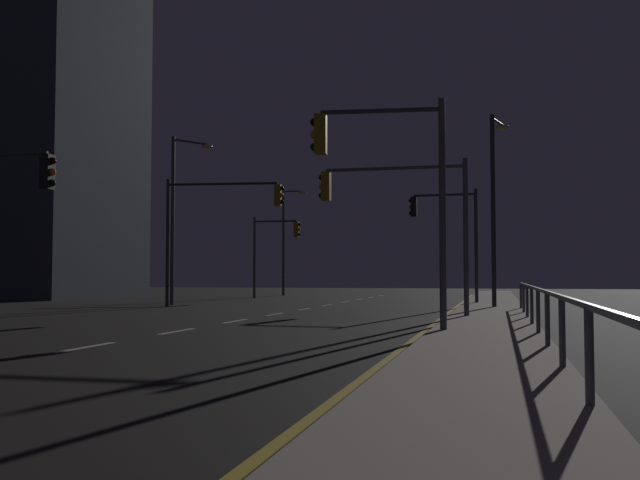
# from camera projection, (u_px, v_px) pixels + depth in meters

# --- Properties ---
(ground_plane) EXTENTS (112.00, 112.00, 0.00)m
(ground_plane) POSITION_uv_depth(u_px,v_px,m) (240.00, 321.00, 22.04)
(ground_plane) COLOR black
(ground_plane) RESTS_ON ground
(sidewalk_right) EXTENTS (2.53, 77.00, 0.14)m
(sidewalk_right) POSITION_uv_depth(u_px,v_px,m) (489.00, 322.00, 20.25)
(sidewalk_right) COLOR #9E937F
(sidewalk_right) RESTS_ON ground
(lane_markings_center) EXTENTS (0.14, 50.00, 0.01)m
(lane_markings_center) POSITION_uv_depth(u_px,v_px,m) (274.00, 314.00, 25.43)
(lane_markings_center) COLOR silver
(lane_markings_center) RESTS_ON ground
(lane_edge_line) EXTENTS (0.14, 53.00, 0.01)m
(lane_edge_line) POSITION_uv_depth(u_px,v_px,m) (447.00, 314.00, 25.46)
(lane_edge_line) COLOR gold
(lane_edge_line) RESTS_ON ground
(traffic_light_far_right) EXTENTS (3.18, 0.59, 5.40)m
(traffic_light_far_right) POSITION_uv_depth(u_px,v_px,m) (385.00, 169.00, 16.87)
(traffic_light_far_right) COLOR #4C4C51
(traffic_light_far_right) RESTS_ON sidewalk_right
(traffic_light_mid_left) EXTENTS (2.99, 0.35, 4.95)m
(traffic_light_mid_left) POSITION_uv_depth(u_px,v_px,m) (275.00, 242.00, 43.70)
(traffic_light_mid_left) COLOR #4C4C51
(traffic_light_mid_left) RESTS_ON ground
(traffic_light_mid_right) EXTENTS (4.81, 0.35, 4.94)m
(traffic_light_mid_right) POSITION_uv_depth(u_px,v_px,m) (397.00, 204.00, 22.93)
(traffic_light_mid_right) COLOR #4C4C51
(traffic_light_mid_right) RESTS_ON sidewalk_right
(traffic_light_near_left) EXTENTS (2.85, 0.34, 4.96)m
(traffic_light_near_left) POSITION_uv_depth(u_px,v_px,m) (5.00, 200.00, 19.64)
(traffic_light_near_left) COLOR #2D3033
(traffic_light_near_left) RESTS_ON ground
(traffic_light_overhead_east) EXTENTS (3.22, 0.36, 5.30)m
(traffic_light_overhead_east) POSITION_uv_depth(u_px,v_px,m) (447.00, 223.00, 33.71)
(traffic_light_overhead_east) COLOR #38383D
(traffic_light_overhead_east) RESTS_ON sidewalk_right
(traffic_light_far_left) EXTENTS (5.23, 0.94, 5.68)m
(traffic_light_far_left) POSITION_uv_depth(u_px,v_px,m) (217.00, 215.00, 31.56)
(traffic_light_far_left) COLOR #38383D
(traffic_light_far_left) RESTS_ON ground
(street_lamp_across_street) EXTENTS (0.77, 1.72, 7.77)m
(street_lamp_across_street) POSITION_uv_depth(u_px,v_px,m) (495.00, 192.00, 29.10)
(street_lamp_across_street) COLOR #2D3033
(street_lamp_across_street) RESTS_ON sidewalk_right
(street_lamp_corner) EXTENTS (1.69, 0.36, 7.36)m
(street_lamp_corner) POSITION_uv_depth(u_px,v_px,m) (287.00, 232.00, 49.45)
(street_lamp_corner) COLOR #4C4C51
(street_lamp_corner) RESTS_ON ground
(street_lamp_mid_block) EXTENTS (1.42, 1.84, 8.01)m
(street_lamp_mid_block) POSITION_uv_depth(u_px,v_px,m) (179.00, 204.00, 34.15)
(street_lamp_mid_block) COLOR #4C4C51
(street_lamp_mid_block) RESTS_ON ground
(barrier_fence) EXTENTS (0.09, 27.16, 0.98)m
(barrier_fence) POSITION_uv_depth(u_px,v_px,m) (542.00, 301.00, 14.24)
(barrier_fence) COLOR #59595E
(barrier_fence) RESTS_ON sidewalk_right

